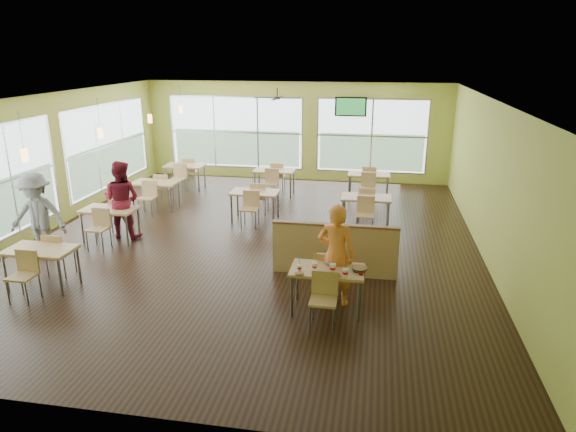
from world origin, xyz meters
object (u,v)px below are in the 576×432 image
object	(u,v)px
half_wall_divider	(335,250)
man_plaid	(336,255)
food_basket	(359,269)
main_table	(327,276)

from	to	relation	value
half_wall_divider	man_plaid	world-z (taller)	man_plaid
half_wall_divider	food_basket	size ratio (longest dim) A/B	9.34
half_wall_divider	main_table	bearing A→B (deg)	-90.00
man_plaid	food_basket	size ratio (longest dim) A/B	6.91
main_table	man_plaid	distance (m)	0.41
half_wall_divider	man_plaid	distance (m)	1.21
main_table	food_basket	distance (m)	0.54
man_plaid	food_basket	distance (m)	0.50
main_table	half_wall_divider	distance (m)	1.45
main_table	half_wall_divider	size ratio (longest dim) A/B	0.63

